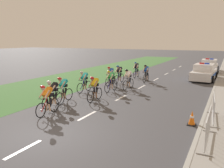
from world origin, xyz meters
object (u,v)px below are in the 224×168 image
at_px(cyclist_sixth, 111,81).
at_px(crowd_barrier_front, 208,128).
at_px(cyclist_second, 53,93).
at_px(cyclist_eleventh, 136,69).
at_px(cyclist_third, 63,89).
at_px(traffic_cone_near, 192,118).
at_px(cyclist_seventh, 128,79).
at_px(cyclist_fourth, 95,88).
at_px(police_car_nearest, 204,73).
at_px(cyclist_ninth, 119,74).
at_px(cyclist_tenth, 146,73).
at_px(cyclist_fifth, 84,81).
at_px(police_car_second, 209,66).
at_px(cyclist_eighth, 110,76).
at_px(crowd_barrier_middle, 214,108).
at_px(cyclist_lead, 47,99).

distance_m(cyclist_sixth, crowd_barrier_front, 9.44).
relative_size(cyclist_second, cyclist_eleventh, 1.00).
xyz_separation_m(cyclist_third, traffic_cone_near, (7.40, -0.65, -0.48)).
xyz_separation_m(cyclist_sixth, cyclist_seventh, (0.80, 1.28, 0.00)).
height_order(cyclist_fourth, police_car_nearest, police_car_nearest).
relative_size(cyclist_ninth, crowd_barrier_front, 0.74).
bearing_deg(police_car_nearest, cyclist_tenth, -142.78).
relative_size(cyclist_fifth, cyclist_seventh, 1.00).
relative_size(police_car_nearest, police_car_second, 1.01).
bearing_deg(police_car_nearest, police_car_second, 89.98).
bearing_deg(traffic_cone_near, cyclist_eighth, 137.64).
relative_size(cyclist_fourth, cyclist_fifth, 1.00).
xyz_separation_m(cyclist_seventh, cyclist_eighth, (-1.90, 0.84, 0.00)).
distance_m(cyclist_seventh, police_car_second, 13.34).
distance_m(cyclist_second, police_car_second, 19.89).
distance_m(cyclist_ninth, cyclist_eleventh, 3.44).
distance_m(crowd_barrier_front, traffic_cone_near, 2.05).
bearing_deg(cyclist_fifth, cyclist_third, -82.69).
height_order(cyclist_fifth, cyclist_eleventh, same).
bearing_deg(cyclist_fifth, cyclist_fourth, -43.38).
relative_size(cyclist_fifth, police_car_nearest, 0.38).
bearing_deg(cyclist_fourth, cyclist_third, -146.76).
bearing_deg(cyclist_seventh, police_car_second, 69.62).
distance_m(cyclist_third, crowd_barrier_front, 8.56).
distance_m(cyclist_second, cyclist_tenth, 10.01).
height_order(cyclist_third, cyclist_fifth, same).
bearing_deg(cyclist_sixth, cyclist_eighth, 117.43).
xyz_separation_m(police_car_second, crowd_barrier_middle, (1.52, -17.51, -0.03)).
bearing_deg(police_car_second, traffic_cone_near, -87.71).
bearing_deg(traffic_cone_near, cyclist_lead, -165.76).
relative_size(cyclist_tenth, crowd_barrier_middle, 0.74).
bearing_deg(cyclist_eighth, cyclist_seventh, -23.82).
height_order(crowd_barrier_front, crowd_barrier_middle, same).
bearing_deg(cyclist_eleventh, cyclist_fourth, -84.31).
bearing_deg(crowd_barrier_front, cyclist_ninth, 128.88).
distance_m(cyclist_lead, cyclist_sixth, 6.20).
xyz_separation_m(cyclist_eighth, traffic_cone_near, (7.28, -6.64, -0.48)).
height_order(cyclist_lead, police_car_nearest, police_car_nearest).
distance_m(cyclist_lead, cyclist_fourth, 3.41).
height_order(cyclist_fourth, cyclist_eleventh, same).
relative_size(cyclist_fifth, cyclist_sixth, 1.00).
bearing_deg(cyclist_third, police_car_second, 69.32).
relative_size(cyclist_third, cyclist_fifth, 1.00).
bearing_deg(cyclist_fourth, cyclist_eighth, 106.10).
relative_size(police_car_second, traffic_cone_near, 6.97).
relative_size(cyclist_lead, police_car_nearest, 0.38).
height_order(cyclist_lead, cyclist_fourth, same).
bearing_deg(crowd_barrier_middle, police_car_nearest, 97.34).
distance_m(cyclist_lead, crowd_barrier_front, 7.35).
height_order(cyclist_second, crowd_barrier_middle, cyclist_second).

